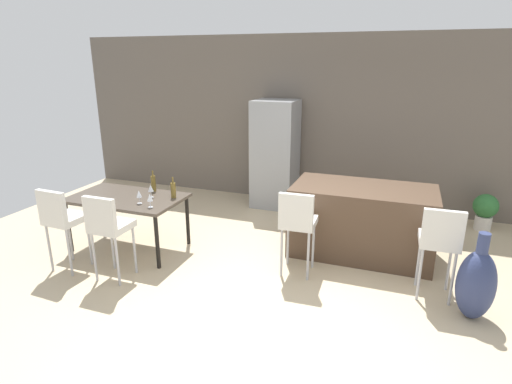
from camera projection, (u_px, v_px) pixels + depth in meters
name	position (u px, v px, depth m)	size (l,w,h in m)	color
ground_plane	(292.00, 277.00, 4.95)	(10.00, 10.00, 0.00)	#C6B28E
back_wall	(339.00, 123.00, 7.07)	(10.00, 0.12, 2.90)	#665B51
kitchen_island	(362.00, 221.00, 5.44)	(1.80, 0.95, 0.92)	#4C3828
bar_chair_left	(298.00, 220.00, 4.82)	(0.42, 0.42, 1.05)	silver
bar_chair_middle	(440.00, 239.00, 4.32)	(0.41, 0.41, 1.05)	silver
dining_table	(127.00, 201.00, 5.53)	(1.49, 0.88, 0.74)	#4C4238
dining_chair_near	(61.00, 217.00, 4.92)	(0.42, 0.42, 1.05)	silver
dining_chair_far	(108.00, 224.00, 4.70)	(0.40, 0.40, 1.05)	silver
wine_bottle_middle	(153.00, 183.00, 5.71)	(0.07, 0.07, 0.29)	brown
wine_bottle_end	(173.00, 190.00, 5.44)	(0.07, 0.07, 0.28)	brown
wine_glass_left	(151.00, 188.00, 5.45)	(0.07, 0.07, 0.17)	silver
wine_glass_right	(150.00, 198.00, 5.08)	(0.07, 0.07, 0.17)	silver
wine_glass_far	(139.00, 194.00, 5.21)	(0.07, 0.07, 0.17)	silver
refrigerator	(275.00, 154.00, 7.16)	(0.72, 0.68, 1.84)	#939699
floor_vase	(476.00, 284.00, 4.07)	(0.36, 0.36, 0.92)	navy
potted_plant	(485.00, 209.00, 6.25)	(0.36, 0.36, 0.56)	beige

